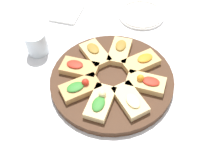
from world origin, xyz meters
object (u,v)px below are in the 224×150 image
(plate_left, at_px, (141,14))
(water_glass, at_px, (37,43))
(serving_board, at_px, (112,79))
(napkin_stack, at_px, (67,13))

(plate_left, relative_size, water_glass, 2.30)
(serving_board, distance_m, plate_left, 0.38)
(water_glass, relative_size, napkin_stack, 0.64)
(water_glass, bearing_deg, plate_left, 115.43)
(serving_board, relative_size, water_glass, 4.85)
(plate_left, xyz_separation_m, napkin_stack, (-0.03, -0.32, -0.00))
(serving_board, xyz_separation_m, plate_left, (-0.35, 0.14, -0.00))
(plate_left, height_order, napkin_stack, plate_left)
(water_glass, bearing_deg, serving_board, 59.53)
(plate_left, bearing_deg, napkin_stack, -95.09)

